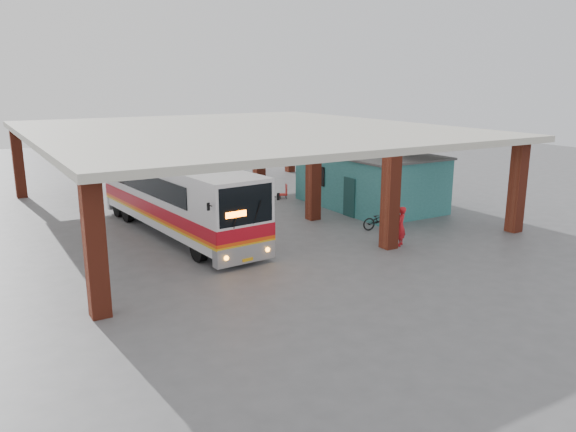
% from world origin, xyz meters
% --- Properties ---
extents(ground, '(90.00, 90.00, 0.00)m').
position_xyz_m(ground, '(0.00, 0.00, 0.00)').
color(ground, '#515154').
rests_on(ground, ground).
extents(brick_columns, '(20.10, 21.60, 4.35)m').
position_xyz_m(brick_columns, '(1.43, 5.00, 2.17)').
color(brick_columns, maroon).
rests_on(brick_columns, ground).
extents(canopy_roof, '(21.00, 23.00, 0.30)m').
position_xyz_m(canopy_roof, '(0.50, 6.50, 4.50)').
color(canopy_roof, beige).
rests_on(canopy_roof, brick_columns).
extents(shop_building, '(5.20, 8.20, 3.11)m').
position_xyz_m(shop_building, '(7.49, 4.00, 1.56)').
color(shop_building, '#2C6E6E').
rests_on(shop_building, ground).
extents(coach_bus, '(3.70, 12.76, 3.67)m').
position_xyz_m(coach_bus, '(-4.06, 3.90, 1.82)').
color(coach_bus, silver).
rests_on(coach_bus, ground).
extents(motorcycle, '(1.94, 0.94, 0.98)m').
position_xyz_m(motorcycle, '(4.70, -0.38, 0.49)').
color(motorcycle, black).
rests_on(motorcycle, ground).
extents(pedestrian, '(0.77, 0.72, 1.76)m').
position_xyz_m(pedestrian, '(3.66, -3.00, 0.88)').
color(pedestrian, red).
rests_on(pedestrian, ground).
extents(red_chair, '(0.60, 0.60, 0.89)m').
position_xyz_m(red_chair, '(4.40, 8.30, 0.41)').
color(red_chair, '#AE1712').
rests_on(red_chair, ground).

